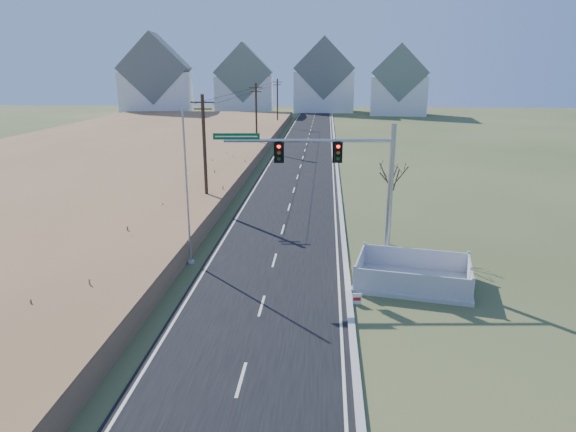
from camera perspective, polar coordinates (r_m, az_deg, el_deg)
The scene contains 16 objects.
ground at distance 26.48m, azimuth -2.40°, elevation -8.15°, with size 260.00×260.00×0.00m, color #3C4A24.
road at distance 74.82m, azimuth 2.02°, elevation 7.75°, with size 8.00×180.00×0.06m, color black.
curb at distance 74.76m, azimuth 5.23°, elevation 7.74°, with size 0.30×180.00×0.18m, color #B2AFA8.
reed_marsh at distance 70.14m, azimuth -18.47°, elevation 6.89°, with size 38.00×110.00×1.30m, color #A17449.
utility_pole_near at distance 40.56m, azimuth -9.24°, elevation 7.12°, with size 1.80×0.26×9.00m.
utility_pole_mid at distance 69.88m, azimuth -3.54°, elevation 10.99°, with size 1.80×0.26×9.00m.
utility_pole_far at distance 99.61m, azimuth -1.18°, elevation 12.53°, with size 1.80×0.26×9.00m.
condo_nw at distance 130.58m, azimuth -14.44°, elevation 14.22°, with size 17.69×13.38×19.05m.
condo_nnw at distance 133.67m, azimuth -4.88°, elevation 14.35°, with size 14.93×11.17×17.03m.
condo_n at distance 136.01m, azimuth 4.02°, elevation 14.68°, with size 15.27×10.20×18.54m.
condo_ne at distance 129.17m, azimuth 12.24°, elevation 13.95°, with size 14.12×10.51×16.52m.
traffic_signal_mast at distance 28.66m, azimuth 7.57°, elevation 3.83°, with size 10.06×1.16×8.02m.
fence_enclosure at distance 27.70m, azimuth 13.67°, elevation -6.87°, with size 6.56×5.09×1.34m.
open_sign at distance 24.97m, azimuth 7.66°, elevation -9.11°, with size 0.45×0.09×0.56m.
flagpole at distance 29.26m, azimuth -11.08°, elevation 1.24°, with size 0.40×0.40×8.81m.
bare_tree at distance 32.45m, azimuth 11.49°, elevation 4.46°, with size 2.11×2.11×5.59m.
Camera 1 is at (2.89, -23.97, 10.86)m, focal length 32.00 mm.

